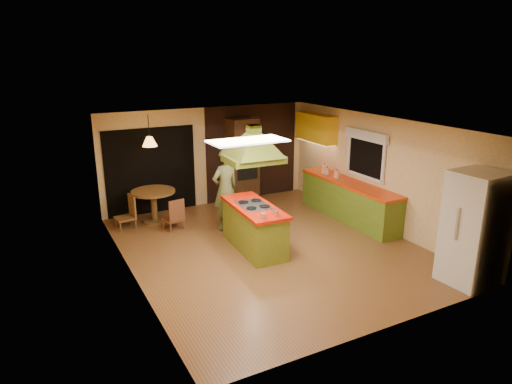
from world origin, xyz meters
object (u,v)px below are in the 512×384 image
refrigerator (473,228)px  canister_large (324,169)px  man (225,189)px  dining_table (154,200)px  wall_oven (242,161)px  kitchen_island (254,227)px

refrigerator → canister_large: (0.10, 4.35, 0.05)m
canister_large → man: bearing=-177.0°
dining_table → canister_large: bearing=-14.4°
wall_oven → canister_large: bearing=-44.1°
wall_oven → canister_large: (1.58, -1.42, -0.08)m
man → dining_table: (-1.30, 1.19, -0.39)m
canister_large → wall_oven: bearing=138.1°
man → refrigerator: 4.97m
kitchen_island → dining_table: kitchen_island is taller
dining_table → refrigerator: bearing=-53.7°
wall_oven → refrigerator: bearing=-77.8°
refrigerator → dining_table: (-3.96, 5.39, -0.45)m
kitchen_island → dining_table: (-1.35, 2.45, 0.07)m
refrigerator → man: bearing=119.7°
refrigerator → canister_large: refrigerator is taller
canister_large → refrigerator: bearing=-91.3°
dining_table → kitchen_island: bearing=-61.2°
kitchen_island → man: size_ratio=1.01×
refrigerator → kitchen_island: bearing=129.0°
kitchen_island → refrigerator: size_ratio=0.95×
kitchen_island → wall_oven: wall_oven is taller
kitchen_island → refrigerator: refrigerator is taller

